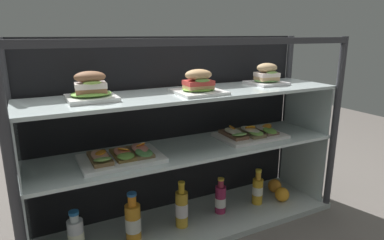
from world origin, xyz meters
The scene contains 19 objects.
ground_plane centered at (0.00, 0.00, -0.01)m, with size 6.00×6.00×0.02m, color #5D5651.
case_base_deck centered at (0.00, 0.00, 0.02)m, with size 1.53×0.40×0.03m, color #B3BCB9.
case_frame centered at (0.00, 0.11, 0.51)m, with size 1.53×0.40×0.93m.
riser_lower_tier centered at (0.00, 0.00, 0.22)m, with size 1.46×0.33×0.37m.
shelf_lower_glass centered at (0.00, 0.00, 0.41)m, with size 1.47×0.35×0.01m, color silver.
riser_upper_tier centered at (0.00, 0.00, 0.54)m, with size 1.46×0.33×0.25m.
shelf_upper_glass centered at (0.00, 0.00, 0.68)m, with size 1.47×0.35×0.01m, color silver.
plated_roll_sandwich_near_left_corner centered at (-0.44, 0.01, 0.73)m, with size 0.19×0.19×0.11m.
plated_roll_sandwich_mid_right centered at (0.01, -0.05, 0.72)m, with size 0.21×0.21×0.11m.
plated_roll_sandwich_far_right centered at (0.45, 0.03, 0.73)m, with size 0.18×0.18×0.11m.
open_sandwich_tray_near_right_corner centered at (-0.34, -0.02, 0.44)m, with size 0.34×0.23×0.07m.
open_sandwich_tray_mid_left centered at (0.34, 0.00, 0.44)m, with size 0.34×0.23×0.07m.
juice_bottle_front_second centered at (-0.55, 0.00, 0.11)m, with size 0.07×0.07×0.20m.
juice_bottle_back_right centered at (-0.31, -0.01, 0.12)m, with size 0.07×0.07×0.23m.
juice_bottle_front_left_end centered at (-0.07, -0.02, 0.13)m, with size 0.06×0.06×0.23m.
juice_bottle_front_right_end centered at (0.17, 0.00, 0.11)m, with size 0.06×0.06×0.19m.
juice_bottle_near_post centered at (0.40, -0.01, 0.11)m, with size 0.06×0.06×0.20m.
orange_fruit_beside_bottles centered at (0.54, -0.06, 0.07)m, with size 0.08×0.08×0.08m, color orange.
orange_fruit_near_left_post centered at (0.57, 0.05, 0.07)m, with size 0.08×0.08×0.08m, color orange.
Camera 1 is at (-0.67, -1.32, 0.94)m, focal length 30.83 mm.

